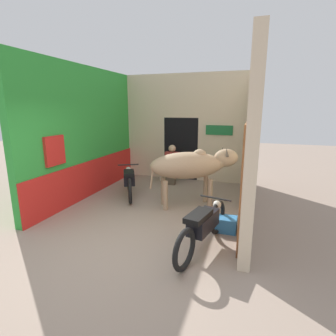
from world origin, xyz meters
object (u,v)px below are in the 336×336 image
(motorcycle_near, at_px, (203,225))
(shopkeeper_seated, at_px, (172,164))
(plastic_stool, at_px, (163,174))
(motorcycle_far, at_px, (129,180))
(cow, at_px, (192,165))
(crate, at_px, (225,224))

(motorcycle_near, height_order, shopkeeper_seated, shopkeeper_seated)
(motorcycle_near, xyz_separation_m, shopkeeper_seated, (-1.68, 3.56, 0.20))
(motorcycle_near, height_order, plastic_stool, motorcycle_near)
(motorcycle_far, bearing_deg, cow, -5.88)
(shopkeeper_seated, relative_size, plastic_stool, 2.89)
(motorcycle_far, height_order, plastic_stool, motorcycle_far)
(motorcycle_far, height_order, crate, motorcycle_far)
(cow, distance_m, shopkeeper_seated, 1.96)
(motorcycle_far, distance_m, shopkeeper_seated, 1.64)
(motorcycle_far, xyz_separation_m, crate, (2.69, -1.32, -0.29))
(motorcycle_near, relative_size, crate, 4.43)
(motorcycle_near, xyz_separation_m, crate, (0.28, 0.79, -0.29))
(motorcycle_far, xyz_separation_m, plastic_stool, (0.36, 1.69, -0.20))
(motorcycle_near, bearing_deg, shopkeeper_seated, 115.24)
(shopkeeper_seated, relative_size, crate, 2.75)
(motorcycle_near, bearing_deg, cow, 108.75)
(motorcycle_far, relative_size, shopkeeper_seated, 1.43)
(motorcycle_far, bearing_deg, motorcycle_near, -41.13)
(cow, bearing_deg, motorcycle_near, -71.25)
(motorcycle_far, distance_m, crate, 3.01)
(plastic_stool, bearing_deg, motorcycle_far, -102.01)
(motorcycle_near, height_order, crate, motorcycle_near)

